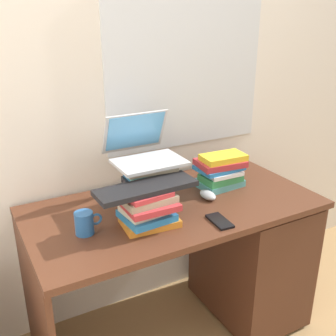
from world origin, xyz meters
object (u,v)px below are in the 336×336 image
object	(u,v)px
book_stack_keyboard_riser	(148,209)
laptop	(143,149)
book_stack_tall	(149,184)
desk	(233,250)
book_stack_side	(220,171)
keyboard	(146,188)
computer_mouse	(208,195)
cell_phone	(220,221)
mug	(85,223)

from	to	relation	value
book_stack_keyboard_riser	laptop	bearing A→B (deg)	67.95
book_stack_tall	laptop	distance (m)	0.16
book_stack_keyboard_riser	desk	bearing A→B (deg)	9.04
book_stack_keyboard_riser	book_stack_side	size ratio (longest dim) A/B	0.98
book_stack_keyboard_riser	keyboard	xyz separation A→B (m)	(-0.00, 0.00, 0.09)
computer_mouse	cell_phone	world-z (taller)	computer_mouse
book_stack_side	mug	size ratio (longest dim) A/B	2.17
desk	book_stack_tall	world-z (taller)	book_stack_tall
mug	keyboard	bearing A→B (deg)	-12.52
computer_mouse	mug	world-z (taller)	mug
desk	laptop	size ratio (longest dim) A/B	4.42
mug	cell_phone	xyz separation A→B (m)	(0.53, -0.18, -0.04)
book_stack_tall	book_stack_side	bearing A→B (deg)	2.69
desk	book_stack_keyboard_riser	world-z (taller)	book_stack_keyboard_riser
book_stack_side	keyboard	distance (m)	0.53
cell_phone	laptop	bearing A→B (deg)	122.23
desk	book_stack_keyboard_riser	xyz separation A→B (m)	(-0.53, -0.08, 0.41)
book_stack_side	computer_mouse	size ratio (longest dim) A/B	2.35
book_stack_keyboard_riser	keyboard	distance (m)	0.09
laptop	cell_phone	xyz separation A→B (m)	(0.18, -0.35, -0.25)
keyboard	mug	size ratio (longest dim) A/B	3.71
desk	book_stack_keyboard_riser	distance (m)	0.68
book_stack_tall	laptop	xyz separation A→B (m)	(0.00, 0.06, 0.15)
book_stack_keyboard_riser	mug	world-z (taller)	book_stack_keyboard_riser
cell_phone	computer_mouse	bearing A→B (deg)	73.06
keyboard	computer_mouse	bearing A→B (deg)	11.66
book_stack_keyboard_riser	book_stack_side	xyz separation A→B (m)	(0.49, 0.18, 0.01)
book_stack_tall	laptop	bearing A→B (deg)	87.19
laptop	mug	size ratio (longest dim) A/B	2.68
book_stack_side	cell_phone	bearing A→B (deg)	-125.49
laptop	mug	world-z (taller)	laptop
desk	cell_phone	xyz separation A→B (m)	(-0.25, -0.21, 0.34)
book_stack_tall	keyboard	size ratio (longest dim) A/B	0.58
mug	book_stack_tall	bearing A→B (deg)	16.58
desk	computer_mouse	xyz separation A→B (m)	(-0.17, 0.01, 0.36)
book_stack_keyboard_riser	cell_phone	xyz separation A→B (m)	(0.28, -0.13, -0.07)
book_stack_side	keyboard	world-z (taller)	keyboard
desk	book_stack_keyboard_riser	bearing A→B (deg)	-170.96
book_stack_side	keyboard	xyz separation A→B (m)	(-0.50, -0.17, 0.08)
book_stack_side	computer_mouse	distance (m)	0.17
mug	cell_phone	bearing A→B (deg)	-19.39
keyboard	computer_mouse	xyz separation A→B (m)	(0.36, 0.09, -0.15)
desk	mug	bearing A→B (deg)	-178.22
desk	keyboard	distance (m)	0.74
book_stack_tall	mug	size ratio (longest dim) A/B	2.15
desk	computer_mouse	distance (m)	0.39
laptop	keyboard	world-z (taller)	laptop
desk	book_stack_side	xyz separation A→B (m)	(-0.03, 0.10, 0.42)
keyboard	mug	distance (m)	0.28
cell_phone	book_stack_tall	bearing A→B (deg)	127.68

